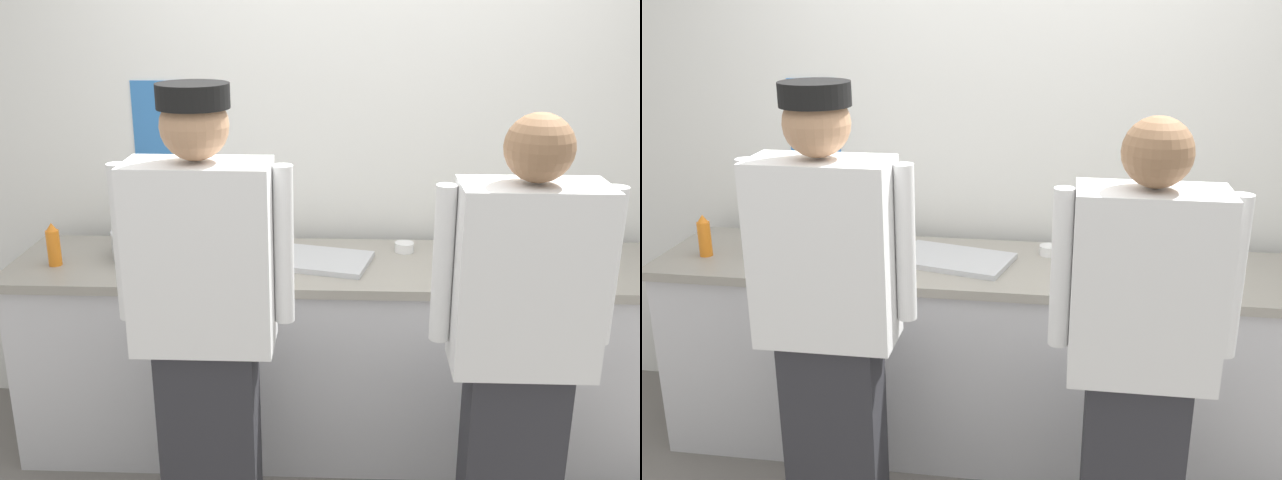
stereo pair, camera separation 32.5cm
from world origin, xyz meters
TOP-DOWN VIEW (x-y plane):
  - wall_back at (-0.00, 0.80)m, footprint 4.72×0.11m
  - prep_counter at (0.00, 0.34)m, footprint 3.01×0.65m
  - chef_near_left at (-0.52, -0.34)m, footprint 0.63×0.24m
  - chef_center at (0.57, -0.41)m, footprint 0.62×0.24m
  - plate_stack_front at (-0.55, 0.45)m, footprint 0.24×0.24m
  - mixing_bowl_steel at (-0.90, 0.40)m, footprint 0.35×0.35m
  - sheet_tray at (-0.18, 0.34)m, footprint 0.55×0.41m
  - squeeze_bottle_primary at (0.64, 0.17)m, footprint 0.05×0.05m
  - squeeze_bottle_secondary at (-1.30, 0.26)m, footprint 0.06×0.06m
  - squeeze_bottle_spare at (-0.49, 0.15)m, footprint 0.06×0.06m
  - ramekin_yellow_sauce at (0.49, 0.33)m, footprint 0.09×0.09m
  - ramekin_green_sauce at (0.23, 0.50)m, footprint 0.09×0.09m
  - ramekin_orange_sauce at (0.93, 0.35)m, footprint 0.08×0.08m
  - deli_cup at (-0.54, 0.25)m, footprint 0.09×0.09m

SIDE VIEW (x-z plane):
  - prep_counter at x=0.00m, z-range 0.00..0.91m
  - chef_center at x=0.57m, z-range 0.05..1.74m
  - sheet_tray at x=-0.18m, z-range 0.91..0.93m
  - ramekin_orange_sauce at x=0.93m, z-range 0.91..0.94m
  - ramekin_green_sauce at x=0.23m, z-range 0.91..0.95m
  - ramekin_yellow_sauce at x=0.49m, z-range 0.91..0.95m
  - chef_near_left at x=-0.52m, z-range 0.06..1.82m
  - deli_cup at x=-0.54m, z-range 0.91..0.99m
  - plate_stack_front at x=-0.55m, z-range 0.91..0.99m
  - mixing_bowl_steel at x=-0.90m, z-range 0.91..1.03m
  - squeeze_bottle_spare at x=-0.49m, z-range 0.90..1.09m
  - squeeze_bottle_secondary at x=-1.30m, z-range 0.90..1.09m
  - squeeze_bottle_primary at x=0.64m, z-range 0.90..1.10m
  - wall_back at x=0.00m, z-range 0.00..2.77m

